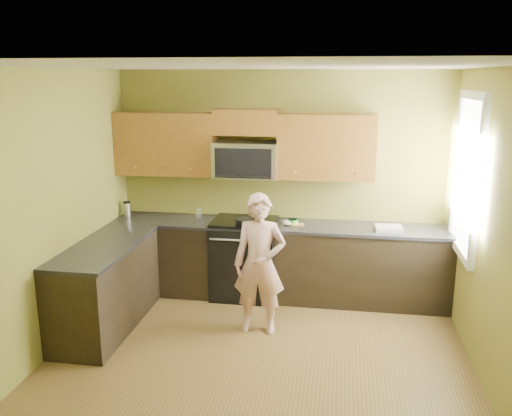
% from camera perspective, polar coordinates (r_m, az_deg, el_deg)
% --- Properties ---
extents(floor, '(4.00, 4.00, 0.00)m').
position_cam_1_polar(floor, '(5.13, -0.11, -16.78)').
color(floor, brown).
rests_on(floor, ground).
extents(ceiling, '(4.00, 4.00, 0.00)m').
position_cam_1_polar(ceiling, '(4.41, -0.13, 14.97)').
color(ceiling, white).
rests_on(ceiling, ground).
extents(wall_back, '(4.00, 0.00, 4.00)m').
position_cam_1_polar(wall_back, '(6.52, 2.72, 2.67)').
color(wall_back, olive).
rests_on(wall_back, ground).
extents(wall_front, '(4.00, 0.00, 4.00)m').
position_cam_1_polar(wall_front, '(2.77, -7.01, -13.49)').
color(wall_front, olive).
rests_on(wall_front, ground).
extents(wall_left, '(0.00, 4.00, 4.00)m').
position_cam_1_polar(wall_left, '(5.28, -22.06, -1.02)').
color(wall_left, olive).
rests_on(wall_left, ground).
extents(wall_right, '(0.00, 4.00, 4.00)m').
position_cam_1_polar(wall_right, '(4.71, 24.67, -3.01)').
color(wall_right, olive).
rests_on(wall_right, ground).
extents(cabinet_back_run, '(4.00, 0.60, 0.88)m').
position_cam_1_polar(cabinet_back_run, '(6.47, 2.32, -5.77)').
color(cabinet_back_run, black).
rests_on(cabinet_back_run, floor).
extents(cabinet_left_run, '(0.60, 1.60, 0.88)m').
position_cam_1_polar(cabinet_left_run, '(5.93, -15.76, -8.21)').
color(cabinet_left_run, black).
rests_on(cabinet_left_run, floor).
extents(countertop_back, '(4.00, 0.62, 0.04)m').
position_cam_1_polar(countertop_back, '(6.32, 2.35, -1.87)').
color(countertop_back, black).
rests_on(countertop_back, cabinet_back_run).
extents(countertop_left, '(0.62, 1.60, 0.04)m').
position_cam_1_polar(countertop_left, '(5.77, -15.96, -3.98)').
color(countertop_left, black).
rests_on(countertop_left, cabinet_left_run).
extents(stove, '(0.76, 0.65, 0.95)m').
position_cam_1_polar(stove, '(6.49, -1.22, -5.36)').
color(stove, black).
rests_on(stove, floor).
extents(microwave, '(0.76, 0.40, 0.42)m').
position_cam_1_polar(microwave, '(6.36, -1.06, 3.33)').
color(microwave, silver).
rests_on(microwave, wall_back).
extents(upper_cab_left, '(1.22, 0.33, 0.75)m').
position_cam_1_polar(upper_cab_left, '(6.64, -9.46, 3.59)').
color(upper_cab_left, brown).
rests_on(upper_cab_left, wall_back).
extents(upper_cab_right, '(1.12, 0.33, 0.75)m').
position_cam_1_polar(upper_cab_right, '(6.30, 7.45, 3.11)').
color(upper_cab_right, brown).
rests_on(upper_cab_right, wall_back).
extents(upper_cab_over_mw, '(0.76, 0.33, 0.30)m').
position_cam_1_polar(upper_cab_over_mw, '(6.31, -1.03, 9.20)').
color(upper_cab_over_mw, brown).
rests_on(upper_cab_over_mw, wall_back).
extents(window, '(0.06, 1.06, 1.66)m').
position_cam_1_polar(window, '(5.78, 21.73, 3.27)').
color(window, white).
rests_on(window, wall_right).
extents(woman, '(0.54, 0.35, 1.48)m').
position_cam_1_polar(woman, '(5.51, 0.39, -6.03)').
color(woman, '#CF7467').
rests_on(woman, floor).
extents(frying_pan, '(0.35, 0.47, 0.05)m').
position_cam_1_polar(frying_pan, '(6.23, -1.13, -1.62)').
color(frying_pan, black).
rests_on(frying_pan, stove).
extents(butter_tub, '(0.16, 0.16, 0.09)m').
position_cam_1_polar(butter_tub, '(6.28, 3.99, -1.82)').
color(butter_tub, '#CCDB39').
rests_on(butter_tub, countertop_back).
extents(toast_slice, '(0.13, 0.13, 0.01)m').
position_cam_1_polar(toast_slice, '(6.27, 4.65, -1.79)').
color(toast_slice, '#B27F47').
rests_on(toast_slice, countertop_back).
extents(napkin_a, '(0.14, 0.15, 0.06)m').
position_cam_1_polar(napkin_a, '(6.29, 0.01, -1.48)').
color(napkin_a, silver).
rests_on(napkin_a, countertop_back).
extents(napkin_b, '(0.16, 0.17, 0.07)m').
position_cam_1_polar(napkin_b, '(6.26, 3.36, -1.54)').
color(napkin_b, silver).
rests_on(napkin_b, countertop_back).
extents(dish_towel, '(0.31, 0.25, 0.05)m').
position_cam_1_polar(dish_towel, '(6.22, 14.00, -2.13)').
color(dish_towel, silver).
rests_on(dish_towel, countertop_back).
extents(travel_mug, '(0.10, 0.10, 0.19)m').
position_cam_1_polar(travel_mug, '(6.84, -13.59, -0.86)').
color(travel_mug, silver).
rests_on(travel_mug, countertop_back).
extents(glass_a, '(0.09, 0.09, 0.12)m').
position_cam_1_polar(glass_a, '(6.61, -6.14, -0.52)').
color(glass_a, silver).
rests_on(glass_a, countertop_back).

